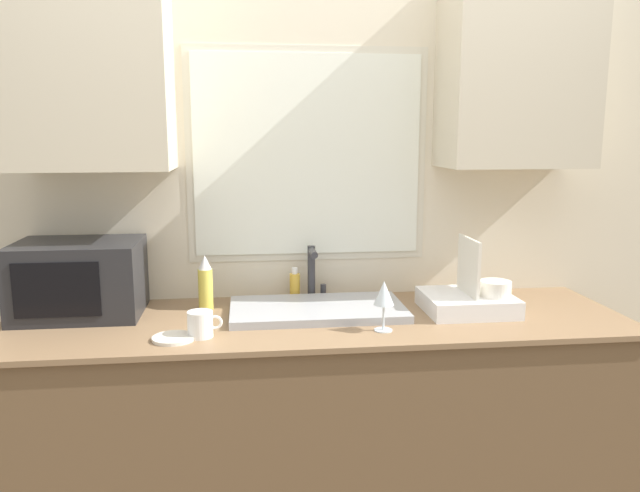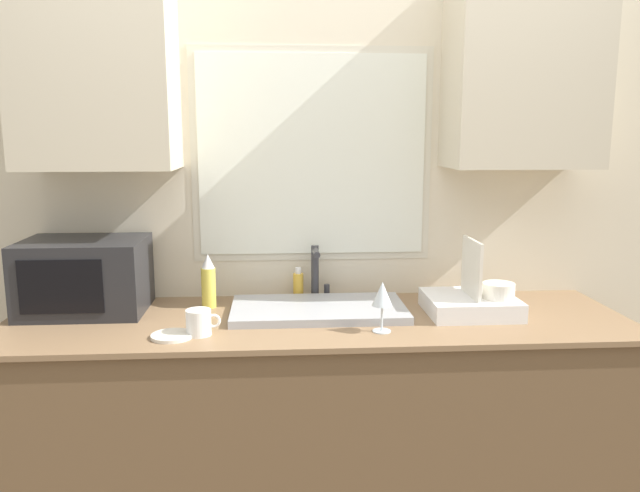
% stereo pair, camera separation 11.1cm
% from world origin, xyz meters
% --- Properties ---
extents(countertop, '(2.34, 0.70, 0.94)m').
position_xyz_m(countertop, '(0.00, 0.33, 0.47)').
color(countertop, brown).
rests_on(countertop, ground_plane).
extents(wall_back, '(6.00, 0.38, 2.60)m').
position_xyz_m(wall_back, '(0.00, 0.65, 1.43)').
color(wall_back, beige).
rests_on(wall_back, ground_plane).
extents(sink_basin, '(0.67, 0.37, 0.03)m').
position_xyz_m(sink_basin, '(0.01, 0.39, 0.95)').
color(sink_basin, '#9EA0A5').
rests_on(sink_basin, countertop).
extents(faucet, '(0.08, 0.14, 0.23)m').
position_xyz_m(faucet, '(0.01, 0.59, 1.07)').
color(faucet, '#333338').
rests_on(faucet, countertop).
extents(microwave, '(0.46, 0.35, 0.28)m').
position_xyz_m(microwave, '(-0.89, 0.48, 1.08)').
color(microwave, '#232326').
rests_on(microwave, countertop).
extents(dish_rack, '(0.34, 0.30, 0.29)m').
position_xyz_m(dish_rack, '(0.60, 0.34, 0.99)').
color(dish_rack, white).
rests_on(dish_rack, countertop).
extents(spray_bottle, '(0.06, 0.06, 0.22)m').
position_xyz_m(spray_bottle, '(-0.42, 0.50, 1.04)').
color(spray_bottle, '#D8CC4C').
rests_on(spray_bottle, countertop).
extents(soap_bottle, '(0.04, 0.04, 0.14)m').
position_xyz_m(soap_bottle, '(-0.06, 0.60, 1.00)').
color(soap_bottle, gold).
rests_on(soap_bottle, countertop).
extents(mug_near_sink, '(0.12, 0.09, 0.09)m').
position_xyz_m(mug_near_sink, '(-0.42, 0.15, 0.98)').
color(mug_near_sink, white).
rests_on(mug_near_sink, countertop).
extents(wine_glass, '(0.07, 0.07, 0.18)m').
position_xyz_m(wine_glass, '(0.21, 0.15, 1.07)').
color(wine_glass, silver).
rests_on(wine_glass, countertop).
extents(small_plate, '(0.14, 0.14, 0.01)m').
position_xyz_m(small_plate, '(-0.51, 0.13, 0.95)').
color(small_plate, silver).
rests_on(small_plate, countertop).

